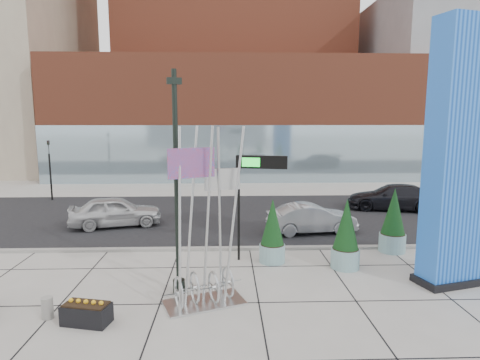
{
  "coord_description": "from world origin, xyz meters",
  "views": [
    {
      "loc": [
        0.05,
        -12.47,
        5.55
      ],
      "look_at": [
        0.53,
        2.0,
        3.33
      ],
      "focal_mm": 30.0,
      "sensor_mm": 36.0,
      "label": 1
    }
  ],
  "objects_px": {
    "car_silver_mid": "(311,219)",
    "lamp_post": "(177,206)",
    "overhead_street_sign": "(257,171)",
    "blue_pylon": "(463,160)",
    "public_art_sculpture": "(204,259)",
    "car_white_west": "(116,212)",
    "concrete_bollard": "(47,308)"
  },
  "relations": [
    {
      "from": "car_silver_mid",
      "to": "lamp_post",
      "type": "bearing_deg",
      "value": 132.23
    },
    {
      "from": "overhead_street_sign",
      "to": "blue_pylon",
      "type": "bearing_deg",
      "value": -8.25
    },
    {
      "from": "lamp_post",
      "to": "overhead_street_sign",
      "type": "bearing_deg",
      "value": 47.79
    },
    {
      "from": "public_art_sculpture",
      "to": "car_white_west",
      "type": "distance_m",
      "value": 10.35
    },
    {
      "from": "public_art_sculpture",
      "to": "overhead_street_sign",
      "type": "distance_m",
      "value": 4.74
    },
    {
      "from": "blue_pylon",
      "to": "car_silver_mid",
      "type": "relative_size",
      "value": 2.03
    },
    {
      "from": "public_art_sculpture",
      "to": "concrete_bollard",
      "type": "height_order",
      "value": "public_art_sculpture"
    },
    {
      "from": "blue_pylon",
      "to": "public_art_sculpture",
      "type": "bearing_deg",
      "value": 173.59
    },
    {
      "from": "blue_pylon",
      "to": "lamp_post",
      "type": "height_order",
      "value": "blue_pylon"
    },
    {
      "from": "car_silver_mid",
      "to": "car_white_west",
      "type": "bearing_deg",
      "value": 73.96
    },
    {
      "from": "concrete_bollard",
      "to": "overhead_street_sign",
      "type": "relative_size",
      "value": 0.15
    },
    {
      "from": "car_white_west",
      "to": "blue_pylon",
      "type": "bearing_deg",
      "value": -134.08
    },
    {
      "from": "car_white_west",
      "to": "car_silver_mid",
      "type": "xyz_separation_m",
      "value": [
        9.9,
        -1.51,
        -0.08
      ]
    },
    {
      "from": "overhead_street_sign",
      "to": "public_art_sculpture",
      "type": "bearing_deg",
      "value": -103.62
    },
    {
      "from": "lamp_post",
      "to": "concrete_bollard",
      "type": "height_order",
      "value": "lamp_post"
    },
    {
      "from": "blue_pylon",
      "to": "car_silver_mid",
      "type": "bearing_deg",
      "value": 104.99
    },
    {
      "from": "lamp_post",
      "to": "concrete_bollard",
      "type": "relative_size",
      "value": 11.37
    },
    {
      "from": "public_art_sculpture",
      "to": "car_white_west",
      "type": "relative_size",
      "value": 1.17
    },
    {
      "from": "overhead_street_sign",
      "to": "car_silver_mid",
      "type": "relative_size",
      "value": 0.97
    },
    {
      "from": "blue_pylon",
      "to": "concrete_bollard",
      "type": "height_order",
      "value": "blue_pylon"
    },
    {
      "from": "blue_pylon",
      "to": "public_art_sculpture",
      "type": "xyz_separation_m",
      "value": [
        -8.41,
        -1.33,
        -2.8
      ]
    },
    {
      "from": "blue_pylon",
      "to": "public_art_sculpture",
      "type": "distance_m",
      "value": 8.97
    },
    {
      "from": "blue_pylon",
      "to": "lamp_post",
      "type": "distance_m",
      "value": 9.4
    },
    {
      "from": "lamp_post",
      "to": "concrete_bollard",
      "type": "distance_m",
      "value": 4.6
    },
    {
      "from": "public_art_sculpture",
      "to": "overhead_street_sign",
      "type": "height_order",
      "value": "public_art_sculpture"
    },
    {
      "from": "public_art_sculpture",
      "to": "overhead_street_sign",
      "type": "relative_size",
      "value": 1.29
    },
    {
      "from": "lamp_post",
      "to": "blue_pylon",
      "type": "bearing_deg",
      "value": 3.28
    },
    {
      "from": "public_art_sculpture",
      "to": "blue_pylon",
      "type": "bearing_deg",
      "value": -11.53
    },
    {
      "from": "lamp_post",
      "to": "public_art_sculpture",
      "type": "bearing_deg",
      "value": -42.39
    },
    {
      "from": "concrete_bollard",
      "to": "car_white_west",
      "type": "bearing_deg",
      "value": 94.28
    },
    {
      "from": "concrete_bollard",
      "to": "lamp_post",
      "type": "bearing_deg",
      "value": 24.06
    },
    {
      "from": "blue_pylon",
      "to": "concrete_bollard",
      "type": "relative_size",
      "value": 14.13
    }
  ]
}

